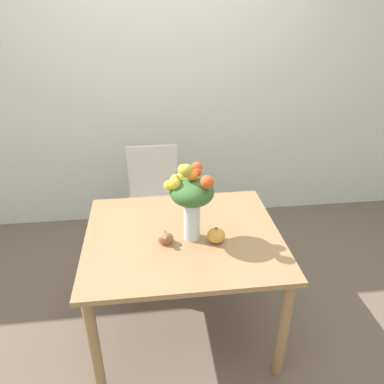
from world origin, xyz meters
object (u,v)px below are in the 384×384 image
at_px(turkey_figurine, 165,237).
at_px(dining_chair_near_window, 155,202).
at_px(flower_vase, 191,196).
at_px(pumpkin, 216,235).

distance_m(turkey_figurine, dining_chair_near_window, 0.95).
xyz_separation_m(flower_vase, dining_chair_near_window, (-0.19, 0.88, -0.52)).
xyz_separation_m(flower_vase, turkey_figurine, (-0.15, -0.03, -0.24)).
height_order(flower_vase, pumpkin, flower_vase).
relative_size(flower_vase, turkey_figurine, 3.92).
height_order(flower_vase, turkey_figurine, flower_vase).
xyz_separation_m(pumpkin, dining_chair_near_window, (-0.33, 0.93, -0.29)).
bearing_deg(pumpkin, turkey_figurine, 174.05).
xyz_separation_m(turkey_figurine, dining_chair_near_window, (-0.04, 0.91, -0.28)).
height_order(pumpkin, turkey_figurine, pumpkin).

